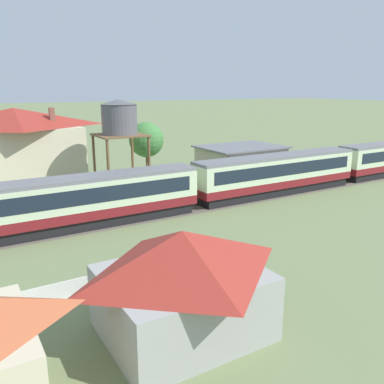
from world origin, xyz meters
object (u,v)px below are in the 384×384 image
passenger_train (196,184)px  yard_tree_2 (146,140)px  water_tower (119,120)px  cottage_red_roof (182,281)px  station_building (241,160)px  station_house_red_roof (17,147)px

passenger_train → yard_tree_2: size_ratio=11.59×
passenger_train → water_tower: (-4.24, 8.11, 5.58)m
cottage_red_roof → station_building: bearing=48.2°
yard_tree_2 → water_tower: bearing=-138.4°
station_house_red_roof → cottage_red_roof: size_ratio=1.94×
passenger_train → yard_tree_2: yard_tree_2 is taller
station_house_red_roof → station_building: bearing=-16.2°
yard_tree_2 → station_building: bearing=-9.4°
station_house_red_roof → cottage_red_roof: 35.29m
yard_tree_2 → cottage_red_roof: bearing=-111.9°
passenger_train → station_building: 16.99m
water_tower → cottage_red_roof: size_ratio=1.32×
station_building → water_tower: water_tower is taller
station_house_red_roof → yard_tree_2: station_house_red_roof is taller
station_house_red_roof → water_tower: water_tower is taller
station_house_red_roof → passenger_train: bearing=-54.4°
passenger_train → station_house_red_roof: 22.35m
station_building → water_tower: bearing=-172.5°
station_building → station_house_red_roof: size_ratio=0.72×
station_house_red_roof → cottage_red_roof: bearing=-87.2°
station_building → station_house_red_roof: station_house_red_roof is taller
station_building → yard_tree_2: 13.24m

